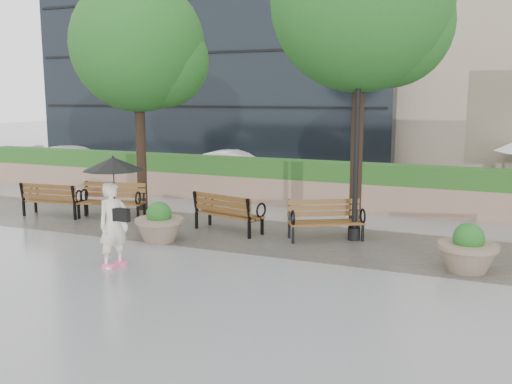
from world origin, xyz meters
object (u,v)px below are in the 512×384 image
at_px(bench_1, 112,208).
at_px(planter_left, 159,226).
at_px(bench_3, 326,229).
at_px(planter_right, 468,253).
at_px(bench_0, 54,207).
at_px(bench_2, 228,221).
at_px(car_right, 235,167).
at_px(pedestrian, 114,201).
at_px(lamppost, 356,164).
at_px(car_left, 76,161).

relative_size(bench_1, planter_left, 1.70).
height_order(bench_1, bench_3, bench_1).
bearing_deg(planter_right, bench_0, 175.57).
relative_size(bench_0, planter_right, 1.60).
relative_size(bench_2, car_right, 0.51).
xyz_separation_m(bench_1, car_right, (0.35, 7.01, 0.32)).
distance_m(bench_2, pedestrian, 3.63).
relative_size(bench_0, bench_3, 1.00).
bearing_deg(bench_1, lamppost, -12.37).
distance_m(bench_0, planter_left, 4.27).
relative_size(car_left, pedestrian, 1.98).
bearing_deg(car_right, bench_1, 172.29).
xyz_separation_m(planter_right, car_left, (-15.59, 7.56, 0.24)).
xyz_separation_m(bench_1, pedestrian, (2.83, -3.61, 1.01)).
height_order(bench_2, pedestrian, pedestrian).
bearing_deg(lamppost, car_left, 155.06).
relative_size(bench_2, bench_3, 1.04).
bearing_deg(bench_1, bench_0, -177.87).
bearing_deg(bench_3, planter_left, 174.70).
height_order(planter_right, pedestrian, pedestrian).
relative_size(planter_right, pedestrian, 0.52).
height_order(bench_1, car_left, car_left).
distance_m(bench_0, bench_3, 7.53).
bearing_deg(pedestrian, bench_3, -18.28).
bearing_deg(car_right, planter_left, -170.64).
relative_size(planter_right, car_left, 0.26).
height_order(planter_left, pedestrian, pedestrian).
xyz_separation_m(planter_left, car_left, (-9.08, 7.91, 0.25)).
height_order(bench_2, bench_3, bench_2).
bearing_deg(lamppost, car_right, 132.33).
relative_size(bench_0, bench_1, 0.96).
xyz_separation_m(planter_left, lamppost, (4.01, 1.82, 1.39)).
xyz_separation_m(bench_3, lamppost, (0.60, 0.23, 1.48)).
relative_size(lamppost, car_left, 0.95).
height_order(bench_0, car_right, car_right).
bearing_deg(planter_left, bench_3, 25.00).
height_order(lamppost, pedestrian, lamppost).
relative_size(lamppost, pedestrian, 1.88).
height_order(car_right, pedestrian, pedestrian).
relative_size(bench_0, car_right, 0.48).
height_order(bench_2, planter_right, bench_2).
height_order(bench_1, lamppost, lamppost).
bearing_deg(car_right, pedestrian, -171.72).
xyz_separation_m(bench_2, car_right, (-3.23, 7.22, 0.32)).
bearing_deg(pedestrian, bench_2, 10.49).
height_order(lamppost, car_left, lamppost).
relative_size(bench_3, car_left, 0.43).
relative_size(planter_right, lamppost, 0.28).
bearing_deg(lamppost, bench_3, -159.13).
height_order(planter_left, car_left, car_left).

